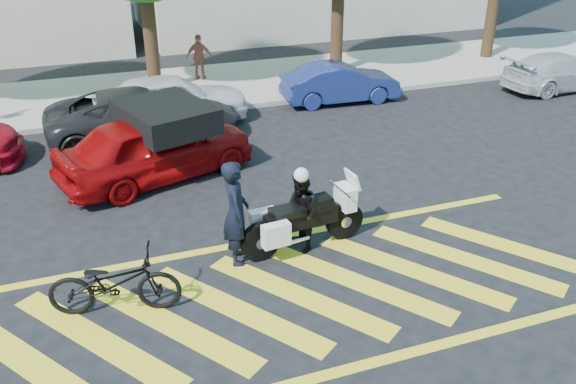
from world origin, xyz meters
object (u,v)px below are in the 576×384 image
object	(u,v)px
parked_mid_left	(144,115)
parked_right	(340,83)
police_motorcycle	(302,220)
red_convertible	(156,147)
parked_mid_right	(171,100)
bicycle	(114,283)
officer_moto	(301,213)
parked_far_right	(561,72)
officer_bike	(236,213)

from	to	relation	value
parked_mid_left	parked_right	bearing A→B (deg)	-77.90
police_motorcycle	red_convertible	size ratio (longest dim) A/B	0.55
red_convertible	police_motorcycle	bearing A→B (deg)	-171.26
parked_mid_right	parked_right	world-z (taller)	parked_mid_right
parked_mid_right	parked_right	size ratio (longest dim) A/B	1.17
bicycle	parked_right	bearing A→B (deg)	-29.08
police_motorcycle	parked_mid_right	size ratio (longest dim) A/B	0.58
parked_mid_right	police_motorcycle	bearing A→B (deg)	-174.43
officer_moto	parked_mid_right	size ratio (longest dim) A/B	0.36
officer_moto	parked_far_right	distance (m)	13.55
officer_bike	police_motorcycle	bearing A→B (deg)	-81.52
red_convertible	parked_far_right	xyz separation A→B (m)	(13.90, 2.42, -0.18)
officer_bike	police_motorcycle	distance (m)	1.31
parked_mid_left	parked_far_right	world-z (taller)	parked_mid_left
parked_mid_right	parked_mid_left	bearing A→B (deg)	134.07
red_convertible	parked_mid_right	world-z (taller)	red_convertible
red_convertible	parked_mid_left	xyz separation A→B (m)	(0.06, 2.51, -0.08)
parked_right	officer_bike	bearing A→B (deg)	148.02
officer_moto	parked_right	size ratio (longest dim) A/B	0.42
police_motorcycle	officer_moto	bearing A→B (deg)	159.76
officer_bike	parked_far_right	bearing A→B (deg)	-53.70
parked_right	parked_far_right	xyz separation A→B (m)	(7.52, -1.29, -0.01)
red_convertible	parked_mid_right	size ratio (longest dim) A/B	1.05
officer_bike	parked_right	size ratio (longest dim) A/B	0.53
police_motorcycle	parked_mid_right	world-z (taller)	parked_mid_right
parked_right	parked_mid_right	bearing A→B (deg)	96.30
officer_bike	parked_mid_right	distance (m)	7.54
police_motorcycle	officer_bike	bearing A→B (deg)	172.47
bicycle	officer_moto	size ratio (longest dim) A/B	1.34
police_motorcycle	parked_mid_left	bearing A→B (deg)	100.57
officer_moto	officer_bike	bearing A→B (deg)	-97.35
officer_moto	parked_mid_left	size ratio (longest dim) A/B	0.31
parked_mid_right	red_convertible	bearing A→B (deg)	161.93
red_convertible	parked_mid_left	distance (m)	2.51
red_convertible	parked_far_right	world-z (taller)	red_convertible
parked_right	parked_far_right	world-z (taller)	parked_right
red_convertible	officer_bike	bearing A→B (deg)	173.29
parked_mid_left	parked_right	size ratio (longest dim) A/B	1.36
parked_mid_left	police_motorcycle	bearing A→B (deg)	-162.01
officer_moto	parked_mid_left	distance (m)	6.90
police_motorcycle	parked_right	bearing A→B (deg)	54.95
parked_mid_left	parked_far_right	distance (m)	13.83
parked_mid_left	parked_far_right	size ratio (longest dim) A/B	1.21
parked_mid_left	parked_mid_right	bearing A→B (deg)	-41.99
officer_moto	parked_mid_left	xyz separation A→B (m)	(-1.96, 6.62, -0.08)
officer_moto	parked_far_right	bearing A→B (deg)	112.71
parked_mid_left	parked_mid_right	distance (m)	1.30
bicycle	parked_mid_left	size ratio (longest dim) A/B	0.41
officer_moto	police_motorcycle	bearing A→B (deg)	69.76
bicycle	red_convertible	size ratio (longest dim) A/B	0.45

